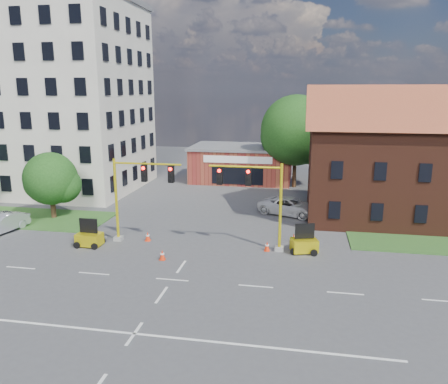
# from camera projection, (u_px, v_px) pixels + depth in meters

# --- Properties ---
(ground) EXTENTS (120.00, 120.00, 0.00)m
(ground) POSITION_uv_depth(u_px,v_px,m) (172.00, 280.00, 25.96)
(ground) COLOR #47474A
(ground) RESTS_ON ground
(lane_markings) EXTENTS (60.00, 36.00, 0.01)m
(lane_markings) POSITION_uv_depth(u_px,v_px,m) (156.00, 303.00, 23.09)
(lane_markings) COLOR white
(lane_markings) RESTS_ON ground
(office_block) EXTENTS (18.40, 15.40, 20.60)m
(office_block) POSITION_uv_depth(u_px,v_px,m) (53.00, 96.00, 48.07)
(office_block) COLOR silver
(office_block) RESTS_ON ground
(brick_shop) EXTENTS (12.40, 8.40, 4.30)m
(brick_shop) POSITION_uv_depth(u_px,v_px,m) (242.00, 163.00, 54.19)
(brick_shop) COLOR maroon
(brick_shop) RESTS_ON ground
(townhouse_row) EXTENTS (21.00, 11.00, 11.50)m
(townhouse_row) POSITION_uv_depth(u_px,v_px,m) (431.00, 152.00, 36.81)
(townhouse_row) COLOR #4A2216
(townhouse_row) RESTS_ON ground
(tree_large) EXTENTS (8.37, 7.97, 10.55)m
(tree_large) POSITION_uv_depth(u_px,v_px,m) (299.00, 133.00, 49.26)
(tree_large) COLOR #3E2616
(tree_large) RESTS_ON ground
(tree_nw_front) EXTENTS (4.79, 4.56, 5.83)m
(tree_nw_front) POSITION_uv_depth(u_px,v_px,m) (54.00, 180.00, 37.71)
(tree_nw_front) COLOR #3E2616
(tree_nw_front) RESTS_ON ground
(signal_mast_west) EXTENTS (5.30, 0.60, 6.20)m
(signal_mast_west) POSITION_uv_depth(u_px,v_px,m) (137.00, 190.00, 31.57)
(signal_mast_west) COLOR gray
(signal_mast_west) RESTS_ON ground
(signal_mast_east) EXTENTS (5.30, 0.60, 6.20)m
(signal_mast_east) POSITION_uv_depth(u_px,v_px,m) (257.00, 195.00, 30.06)
(signal_mast_east) COLOR gray
(signal_mast_east) RESTS_ON ground
(trailer_west) EXTENTS (1.77, 1.21, 1.98)m
(trailer_west) POSITION_uv_depth(u_px,v_px,m) (89.00, 238.00, 31.41)
(trailer_west) COLOR yellow
(trailer_west) RESTS_ON ground
(trailer_east) EXTENTS (2.02, 1.63, 1.99)m
(trailer_east) POSITION_uv_depth(u_px,v_px,m) (304.00, 244.00, 30.19)
(trailer_east) COLOR yellow
(trailer_east) RESTS_ON ground
(cone_a) EXTENTS (0.40, 0.40, 0.70)m
(cone_a) POSITION_uv_depth(u_px,v_px,m) (162.00, 255.00, 28.94)
(cone_a) COLOR red
(cone_a) RESTS_ON ground
(cone_b) EXTENTS (0.40, 0.40, 0.70)m
(cone_b) POSITION_uv_depth(u_px,v_px,m) (148.00, 236.00, 32.59)
(cone_b) COLOR red
(cone_b) RESTS_ON ground
(cone_c) EXTENTS (0.40, 0.40, 0.70)m
(cone_c) POSITION_uv_depth(u_px,v_px,m) (267.00, 246.00, 30.55)
(cone_c) COLOR red
(cone_c) RESTS_ON ground
(cone_d) EXTENTS (0.40, 0.40, 0.70)m
(cone_d) POSITION_uv_depth(u_px,v_px,m) (294.00, 238.00, 32.22)
(cone_d) COLOR red
(cone_d) RESTS_ON ground
(pickup_white) EXTENTS (6.30, 4.51, 1.59)m
(pickup_white) POSITION_uv_depth(u_px,v_px,m) (290.00, 206.00, 39.27)
(pickup_white) COLOR silver
(pickup_white) RESTS_ON ground
(sedan_silver_front) EXTENTS (2.50, 4.86, 1.53)m
(sedan_silver_front) POSITION_uv_depth(u_px,v_px,m) (1.00, 224.00, 34.29)
(sedan_silver_front) COLOR #B6B9BF
(sedan_silver_front) RESTS_ON ground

